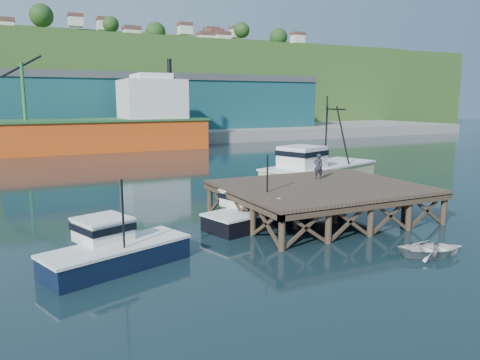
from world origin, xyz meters
TOP-DOWN VIEW (x-y plane):
  - ground at (0.00, 0.00)m, footprint 300.00×300.00m
  - wharf at (5.50, -0.19)m, footprint 12.00×10.00m
  - far_quay at (0.00, 70.00)m, footprint 160.00×40.00m
  - warehouse_mid at (0.00, 65.00)m, footprint 28.00×16.00m
  - warehouse_right at (30.00, 65.00)m, footprint 30.00×16.00m
  - cargo_ship at (-8.46, 48.00)m, footprint 55.50×10.00m
  - hillside at (0.00, 100.00)m, footprint 220.00×50.00m
  - boat_navy at (-8.20, -3.24)m, footprint 7.01×4.72m
  - boat_black at (1.02, 0.40)m, footprint 7.45×6.17m
  - trawler at (11.41, 8.65)m, footprint 12.37×7.79m
  - dinghy at (5.95, -8.58)m, footprint 3.74×3.12m
  - dockworker at (6.71, 2.01)m, footprint 0.73×0.59m

SIDE VIEW (x-z plane):
  - ground at x=0.00m, z-range 0.00..0.00m
  - dinghy at x=5.95m, z-range 0.00..0.67m
  - boat_black at x=1.02m, z-range -1.37..2.97m
  - boat_navy at x=-8.20m, z-range -1.23..2.89m
  - far_quay at x=0.00m, z-range 0.00..2.00m
  - trawler at x=11.41m, z-range -2.29..5.51m
  - wharf at x=5.50m, z-range 0.63..3.25m
  - dockworker at x=6.71m, z-range 2.12..3.86m
  - cargo_ship at x=-8.46m, z-range -3.56..10.19m
  - warehouse_mid at x=0.00m, z-range 2.00..11.00m
  - warehouse_right at x=30.00m, z-range 2.00..11.00m
  - hillside at x=0.00m, z-range 0.00..22.00m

